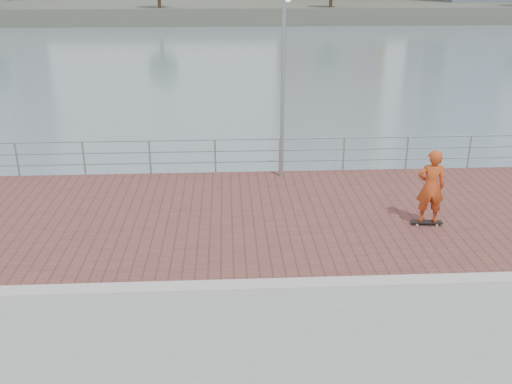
{
  "coord_description": "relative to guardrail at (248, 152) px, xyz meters",
  "views": [
    {
      "loc": [
        -0.65,
        -10.21,
        6.16
      ],
      "look_at": [
        0.0,
        2.0,
        1.3
      ],
      "focal_mm": 40.0,
      "sensor_mm": 36.0,
      "label": 1
    }
  ],
  "objects": [
    {
      "name": "far_shore",
      "position": [
        -0.0,
        115.5,
        -1.44
      ],
      "size": [
        320.0,
        95.0,
        2.5
      ],
      "primitive_type": "cube",
      "color": "#4C5142",
      "rests_on": "ground"
    },
    {
      "name": "guardrail",
      "position": [
        0.0,
        0.0,
        0.0
      ],
      "size": [
        39.06,
        0.06,
        1.13
      ],
      "color": "#8C9EA8",
      "rests_on": "brick_lane"
    },
    {
      "name": "skateboard",
      "position": [
        4.39,
        -4.27,
        -0.6
      ],
      "size": [
        0.79,
        0.27,
        0.09
      ],
      "rotation": [
        0.0,
        0.0,
        -0.09
      ],
      "color": "black",
      "rests_on": "brick_lane"
    },
    {
      "name": "skateboarder",
      "position": [
        4.39,
        -4.27,
        0.37
      ],
      "size": [
        0.73,
        0.52,
        1.91
      ],
      "primitive_type": "imported",
      "rotation": [
        0.0,
        0.0,
        3.05
      ],
      "color": "#BA4218",
      "rests_on": "skateboard"
    },
    {
      "name": "curb",
      "position": [
        -0.0,
        -7.0,
        -0.66
      ],
      "size": [
        40.0,
        0.4,
        0.06
      ],
      "primitive_type": "cube",
      "color": "#B7B5AD",
      "rests_on": "seawall"
    },
    {
      "name": "water",
      "position": [
        -0.0,
        -7.0,
        -2.69
      ],
      "size": [
        400.0,
        400.0,
        0.0
      ],
      "primitive_type": "plane",
      "color": "slate",
      "rests_on": "ground"
    },
    {
      "name": "brick_lane",
      "position": [
        -0.0,
        -3.4,
        -0.68
      ],
      "size": [
        40.0,
        6.8,
        0.02
      ],
      "primitive_type": "cube",
      "color": "brown",
      "rests_on": "seawall"
    },
    {
      "name": "street_lamp",
      "position": [
        1.03,
        -0.94,
        3.56
      ],
      "size": [
        0.44,
        1.27,
        5.99
      ],
      "color": "gray",
      "rests_on": "brick_lane"
    }
  ]
}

